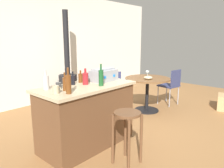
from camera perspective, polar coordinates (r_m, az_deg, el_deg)
ground_plane at (r=4.09m, az=4.34°, el=-10.79°), size 8.80×8.80×0.00m
back_wall at (r=5.70m, az=-16.56°, el=9.21°), size 8.00×0.10×2.70m
kitchen_island at (r=3.26m, az=-6.59°, el=-8.17°), size 1.44×0.71×0.92m
wooden_stool at (r=2.77m, az=4.00°, el=-11.01°), size 0.34×0.34×0.69m
dining_table at (r=4.77m, az=9.25°, el=-0.47°), size 0.96×0.96×0.74m
folding_chair_near at (r=5.33m, az=15.26°, el=-0.04°), size 0.46×0.46×0.86m
folding_chair_far at (r=4.51m, az=0.88°, el=-1.51°), size 0.53×0.53×0.88m
wood_stove at (r=5.49m, az=-11.48°, el=0.78°), size 0.44×0.45×2.22m
toolbox at (r=3.41m, az=-2.25°, el=2.39°), size 0.42×0.27×0.20m
bottle_0 at (r=2.97m, az=-16.94°, el=0.48°), size 0.08×0.08×0.26m
bottle_1 at (r=3.19m, az=-10.25°, el=1.13°), size 0.06×0.06×0.19m
bottle_2 at (r=2.84m, az=-12.27°, el=0.10°), size 0.06×0.06×0.24m
bottle_3 at (r=3.34m, az=-8.24°, el=1.65°), size 0.07×0.07×0.19m
bottle_4 at (r=2.67m, az=-11.37°, el=0.06°), size 0.07×0.07×0.32m
bottle_5 at (r=3.07m, az=-2.91°, el=1.76°), size 0.07×0.07×0.31m
bottle_6 at (r=3.17m, az=-6.98°, el=1.50°), size 0.08×0.08×0.24m
cup_0 at (r=2.98m, az=-13.78°, el=-0.40°), size 0.11×0.08×0.08m
cup_1 at (r=2.73m, az=-14.48°, el=-1.41°), size 0.11×0.08×0.10m
wine_glass at (r=4.86m, az=9.28°, el=3.13°), size 0.07×0.07×0.14m
serving_bowl at (r=4.58m, az=9.47°, el=1.69°), size 0.18×0.18×0.07m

